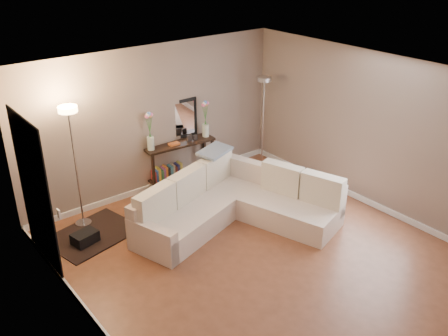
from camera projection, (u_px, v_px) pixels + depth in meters
floor at (258, 255)px, 7.26m from camera, size 5.00×5.50×0.01m
ceiling at (264, 80)px, 6.15m from camera, size 5.00×5.50×0.01m
wall_back at (154, 120)px, 8.66m from camera, size 5.00×0.02×2.60m
wall_left at (85, 239)px, 5.30m from camera, size 0.02×5.50×2.60m
wall_right at (375, 133)px, 8.11m from camera, size 0.02×5.50×2.60m
baseboard_back at (159, 184)px, 9.18m from camera, size 5.00×0.03×0.10m
baseboard_left at (100, 328)px, 5.85m from camera, size 0.03×5.50×0.10m
baseboard_right at (365, 200)px, 8.63m from camera, size 0.03×5.50×0.10m
doorway at (35, 195)px, 6.61m from camera, size 0.02×1.20×2.20m
switch_plate at (59, 214)px, 5.96m from camera, size 0.02×0.08×0.12m
sectional_sofa at (231, 203)px, 7.99m from camera, size 3.06×2.51×0.87m
throw_blanket at (215, 151)px, 8.37m from camera, size 0.71×0.56×0.08m
console_table at (176, 162)px, 9.09m from camera, size 1.35×0.46×0.82m
leaning_mirror at (174, 121)px, 8.95m from camera, size 0.94×0.11×0.74m
table_decor at (180, 142)px, 8.94m from camera, size 0.56×0.14×0.13m
flower_vase_left at (150, 134)px, 8.57m from camera, size 0.16×0.13×0.70m
flower_vase_right at (205, 122)px, 9.14m from camera, size 0.16×0.13×0.70m
floor_lamp_lit at (72, 144)px, 7.43m from camera, size 0.33×0.33×1.98m
floor_lamp_unlit at (264, 105)px, 9.42m from camera, size 0.27×0.27×1.84m
charcoal_rug at (93, 234)px, 7.73m from camera, size 1.47×1.22×0.02m
black_bag at (85, 239)px, 7.50m from camera, size 0.41×0.33×0.24m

